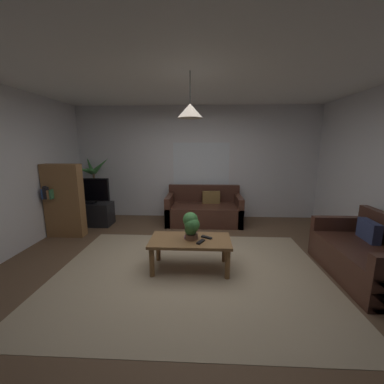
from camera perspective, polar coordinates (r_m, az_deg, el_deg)
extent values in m
cube|color=brown|center=(3.64, -0.23, -17.54)|extent=(5.69, 4.98, 0.02)
cube|color=tan|center=(3.46, -0.41, -18.93)|extent=(3.70, 2.74, 0.01)
cube|color=silver|center=(5.73, 1.06, 6.99)|extent=(5.81, 0.06, 2.64)
cube|color=white|center=(3.32, -0.27, 27.04)|extent=(5.69, 4.98, 0.02)
cube|color=white|center=(5.70, 2.21, 6.33)|extent=(1.33, 0.01, 1.09)
cube|color=#47281E|center=(5.38, 2.85, -5.33)|extent=(1.66, 0.84, 0.42)
cube|color=#47281E|center=(5.63, 2.89, -0.28)|extent=(1.66, 0.12, 0.40)
cube|color=#47281E|center=(5.40, -5.35, -4.09)|extent=(0.12, 0.84, 0.64)
cube|color=#47281E|center=(5.41, 11.07, -4.23)|extent=(0.12, 0.84, 0.64)
cube|color=brown|center=(5.47, 4.61, -1.29)|extent=(0.41, 0.15, 0.28)
cube|color=#47281E|center=(4.00, 36.22, -13.59)|extent=(0.84, 1.45, 0.42)
cube|color=#47281E|center=(4.49, 31.71, -9.00)|extent=(0.84, 0.12, 0.64)
cube|color=navy|center=(4.20, 36.78, -7.45)|extent=(0.15, 0.41, 0.28)
cube|color=olive|center=(3.39, -0.42, -11.57)|extent=(1.13, 0.58, 0.04)
cylinder|color=olive|center=(3.34, -9.65, -16.36)|extent=(0.07, 0.07, 0.41)
cylinder|color=olive|center=(3.29, 8.53, -16.79)|extent=(0.07, 0.07, 0.41)
cylinder|color=olive|center=(3.75, -8.12, -13.12)|extent=(0.07, 0.07, 0.41)
cylinder|color=olive|center=(3.70, 7.81, -13.43)|extent=(0.07, 0.07, 0.41)
cube|color=#72387F|center=(3.41, -0.83, -10.77)|extent=(0.12, 0.09, 0.03)
cube|color=black|center=(3.27, 2.10, -11.87)|extent=(0.12, 0.16, 0.02)
cube|color=black|center=(3.42, 3.52, -10.83)|extent=(0.16, 0.13, 0.02)
cylinder|color=brown|center=(3.37, -0.09, -10.61)|extent=(0.18, 0.18, 0.08)
sphere|color=#3D7F3D|center=(3.33, -0.35, -9.03)|extent=(0.17, 0.17, 0.17)
sphere|color=#3D7F3D|center=(3.28, 0.01, -7.89)|extent=(0.21, 0.21, 0.21)
sphere|color=#3D7F3D|center=(3.30, -0.38, -6.67)|extent=(0.21, 0.21, 0.21)
cube|color=black|center=(5.71, -23.05, -4.85)|extent=(0.90, 0.44, 0.50)
cube|color=black|center=(5.57, -23.57, 0.53)|extent=(0.88, 0.05, 0.50)
cube|color=black|center=(5.55, -23.68, 0.48)|extent=(0.84, 0.00, 0.46)
cube|color=black|center=(5.63, -23.35, -2.26)|extent=(0.24, 0.16, 0.04)
cylinder|color=beige|center=(6.22, -21.97, -4.43)|extent=(0.32, 0.32, 0.30)
cylinder|color=brown|center=(6.10, -22.35, 0.67)|extent=(0.05, 0.05, 0.83)
cone|color=#3D7F3D|center=(5.91, -21.09, 6.07)|extent=(0.48, 0.18, 0.41)
cone|color=#3D7F3D|center=(6.19, -21.30, 5.66)|extent=(0.21, 0.47, 0.32)
cone|color=#3D7F3D|center=(6.22, -23.45, 6.12)|extent=(0.37, 0.38, 0.44)
cone|color=#3D7F3D|center=(6.00, -24.91, 4.94)|extent=(0.41, 0.42, 0.30)
cone|color=#3D7F3D|center=(5.83, -23.37, 4.91)|extent=(0.13, 0.47, 0.24)
cube|color=olive|center=(5.13, -28.38, -1.87)|extent=(0.70, 0.22, 1.40)
cube|color=#2D4C8C|center=(5.16, -31.95, -0.32)|extent=(0.03, 0.16, 0.19)
cube|color=black|center=(5.13, -31.65, -0.04)|extent=(0.03, 0.16, 0.24)
cube|color=black|center=(5.11, -31.32, -0.14)|extent=(0.03, 0.16, 0.22)
cube|color=#99663F|center=(5.10, -30.91, -0.45)|extent=(0.04, 0.16, 0.16)
cube|color=#387247|center=(5.07, -30.51, -0.39)|extent=(0.03, 0.16, 0.18)
cylinder|color=black|center=(3.20, -0.47, 23.92)|extent=(0.01, 0.01, 0.38)
cone|color=beige|center=(3.15, -0.47, 18.96)|extent=(0.33, 0.33, 0.18)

